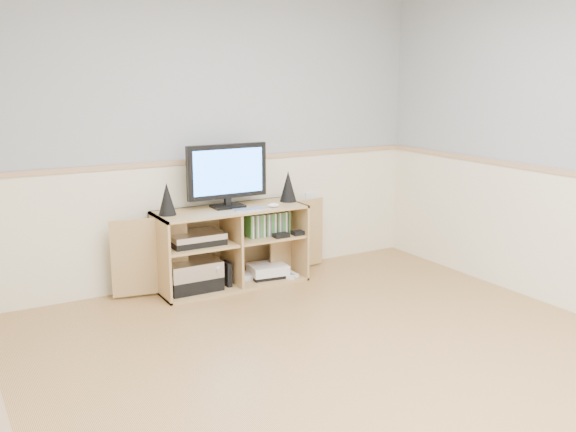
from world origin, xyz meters
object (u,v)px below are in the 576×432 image
Objects in this scene: keyboard at (251,209)px; monitor at (227,173)px; media_cabinet at (228,245)px; game_consoles at (266,271)px.

monitor is at bearing 126.51° from keyboard.
media_cabinet is at bearing 90.00° from monitor.
media_cabinet is at bearing 125.58° from keyboard.
media_cabinet is 2.81× the size of monitor.
monitor is (0.00, -0.01, 0.60)m from media_cabinet.
monitor reaches higher than keyboard.
game_consoles is at bearing -12.01° from media_cabinet.
keyboard reaches higher than media_cabinet.
media_cabinet is at bearing 167.99° from game_consoles.
monitor is 2.48× the size of keyboard.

